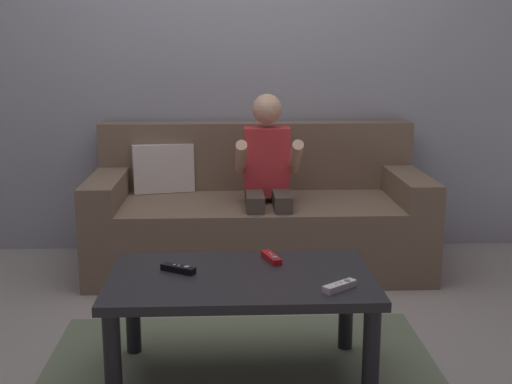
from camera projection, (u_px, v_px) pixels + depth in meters
The scene contains 9 objects.
ground_plane at pixel (238, 351), 2.76m from camera, with size 8.86×8.86×0.00m, color #9E998E.
wall_back at pixel (233, 45), 3.97m from camera, with size 4.43×0.05×2.50m, color #999EA8.
couch at pixel (257, 218), 3.80m from camera, with size 1.86×0.80×0.80m.
person_seated_on_couch at pixel (268, 176), 3.56m from camera, with size 0.35×0.43×0.99m.
coffee_table at pixel (241, 291), 2.46m from camera, with size 0.98×0.58×0.42m.
area_rug at pixel (242, 377), 2.54m from camera, with size 1.56×1.17×0.01m, color #6B7A5B.
game_remote_black_near_edge at pixel (178, 269), 2.48m from camera, with size 0.14×0.10×0.03m.
game_remote_red_center at pixel (271, 258), 2.61m from camera, with size 0.08×0.14×0.03m.
game_remote_white_far_corner at pixel (340, 286), 2.30m from camera, with size 0.13×0.11×0.03m.
Camera 1 is at (-0.04, -2.55, 1.24)m, focal length 46.50 mm.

